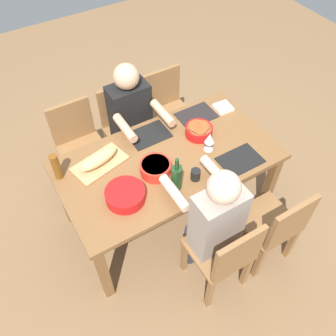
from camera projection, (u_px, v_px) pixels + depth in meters
The scene contains 22 objects.
ground_plane at pixel (168, 213), 3.30m from camera, with size 8.00×8.00×0.00m, color brown.
dining_table at pixel (168, 166), 2.80m from camera, with size 1.67×0.91×0.74m.
chair_near_center at pixel (125, 124), 3.36m from camera, with size 0.40×0.40×0.85m.
diner_near_center at pixel (132, 118), 3.10m from camera, with size 0.41×0.53×1.20m.
chair_far_left at pixel (276, 225), 2.65m from camera, with size 0.40×0.40×0.85m.
chair_near_right at pixel (79, 142), 3.21m from camera, with size 0.40×0.40×0.85m.
chair_far_center at pixel (226, 255), 2.50m from camera, with size 0.40×0.40×0.85m.
diner_far_center at pixel (213, 219), 2.43m from camera, with size 0.41×0.53×1.20m.
chair_near_left at pixel (167, 107), 3.51m from camera, with size 0.40×0.40×0.85m.
serving_bowl_greens at pixel (156, 168), 2.60m from camera, with size 0.23×0.23×0.09m.
serving_bowl_fruit at pixel (199, 130), 2.87m from camera, with size 0.22×0.22×0.08m.
serving_bowl_pasta at pixel (125, 194), 2.45m from camera, with size 0.28×0.28×0.09m.
cutting_board at pixel (100, 164), 2.68m from camera, with size 0.40×0.22×0.02m, color tan.
bread_loaf at pixel (99, 159), 2.64m from camera, with size 0.32×0.11×0.09m, color tan.
wine_bottle at pixel (177, 177), 2.47m from camera, with size 0.08×0.08×0.29m.
beer_bottle at pixel (56, 167), 2.53m from camera, with size 0.06×0.06×0.22m, color brown.
wine_glass at pixel (210, 139), 2.71m from camera, with size 0.08×0.08×0.17m.
placemat_near_center at pixel (149, 135), 2.89m from camera, with size 0.32×0.23×0.01m, color black.
placemat_far_left at pixel (240, 160), 2.72m from camera, with size 0.32×0.23×0.01m, color black.
cup_far_center at pixel (196, 175), 2.57m from camera, with size 0.07×0.07×0.09m, color black.
placemat_near_left at pixel (196, 115), 3.05m from camera, with size 0.32×0.23×0.01m, color black.
napkin_stack at pixel (223, 107), 3.10m from camera, with size 0.14×0.14×0.02m, color white.
Camera 1 is at (0.94, 1.57, 2.77)m, focal length 38.51 mm.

